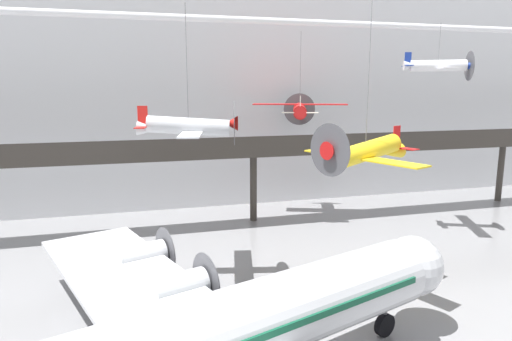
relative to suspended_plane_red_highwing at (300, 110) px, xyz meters
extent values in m
cube|color=silver|center=(-5.11, 7.28, 1.21)|extent=(140.00, 3.00, 24.58)
cube|color=#38332D|center=(-5.11, -1.69, -3.75)|extent=(110.00, 3.20, 0.90)
cube|color=#38332D|center=(-5.11, -3.23, -2.75)|extent=(110.00, 0.12, 1.10)
cylinder|color=#38332D|center=(-5.11, -0.73, -7.64)|extent=(0.70, 0.70, 6.88)
cylinder|color=#38332D|center=(25.14, -0.73, -7.64)|extent=(0.70, 0.70, 6.88)
cylinder|color=silver|center=(-5.11, -3.15, 8.18)|extent=(120.00, 0.60, 0.60)
sphere|color=silver|center=(-1.84, -23.05, -7.49)|extent=(3.38, 3.38, 3.38)
cube|color=#0F4C33|center=(-15.13, -27.70, -7.15)|extent=(23.73, 11.20, 0.31)
cube|color=silver|center=(-17.56, -18.02, -8.27)|extent=(11.06, 17.49, 0.28)
cylinder|color=silver|center=(-14.68, -20.84, -8.22)|extent=(3.37, 2.55, 1.65)
cylinder|color=#4C4C51|center=(-13.13, -20.30, -8.22)|extent=(1.09, 2.99, 3.14)
cylinder|color=silver|center=(-16.52, -15.56, -8.22)|extent=(3.37, 2.55, 1.65)
cylinder|color=#4C4C51|center=(-14.97, -15.02, -8.22)|extent=(1.09, 2.99, 3.14)
cylinder|color=#4C4C51|center=(-3.84, -23.76, -9.82)|extent=(0.20, 0.20, 1.21)
cylinder|color=black|center=(-3.84, -23.76, -10.43)|extent=(1.35, 0.79, 1.30)
cylinder|color=red|center=(0.01, 0.01, -0.06)|extent=(3.44, 6.46, 1.40)
cone|color=silver|center=(1.16, 3.16, -0.10)|extent=(1.48, 1.40, 1.19)
cylinder|color=#4C4C51|center=(1.24, 3.38, -0.10)|extent=(3.24, 1.22, 3.44)
cone|color=red|center=(-1.06, -2.91, -0.03)|extent=(1.65, 2.01, 1.14)
cube|color=red|center=(0.14, 0.38, 0.57)|extent=(9.60, 4.78, 0.10)
cube|color=silver|center=(-1.20, -3.27, 0.73)|extent=(0.32, 0.75, 1.59)
cube|color=silver|center=(-1.20, -3.27, -0.06)|extent=(3.50, 1.91, 0.06)
cylinder|color=slate|center=(0.01, 0.01, 4.19)|extent=(0.04, 0.04, 7.17)
cylinder|color=silver|center=(9.89, -8.28, 4.21)|extent=(4.82, 2.71, 1.04)
cone|color=navy|center=(12.21, -9.22, 4.19)|extent=(1.07, 1.12, 0.89)
cylinder|color=#4C4C51|center=(12.38, -9.29, 4.19)|extent=(1.00, 2.41, 2.58)
cone|color=silver|center=(7.72, -7.41, 4.24)|extent=(1.51, 1.26, 0.86)
cube|color=silver|center=(10.16, -8.39, 3.92)|extent=(3.78, 7.15, 0.10)
cube|color=navy|center=(7.45, -7.30, 4.81)|extent=(0.56, 0.27, 1.19)
cube|color=navy|center=(7.45, -7.30, 4.21)|extent=(1.50, 2.61, 0.06)
cylinder|color=slate|center=(9.89, -8.28, 6.30)|extent=(0.04, 0.04, 3.17)
cylinder|color=yellow|center=(-2.29, -17.98, -1.68)|extent=(6.06, 3.45, 1.90)
cone|color=red|center=(-5.17, -19.17, -1.32)|extent=(1.33, 1.40, 1.11)
cylinder|color=#4C4C51|center=(-5.37, -19.25, -1.30)|extent=(1.26, 2.98, 3.20)
cone|color=yellow|center=(0.39, -16.87, -2.01)|extent=(1.97, 1.62, 1.22)
cube|color=yellow|center=(-2.62, -18.11, -2.05)|extent=(4.77, 8.86, 0.10)
cube|color=red|center=(0.73, -16.73, -0.94)|extent=(0.69, 0.33, 1.48)
cube|color=red|center=(0.73, -16.73, -1.68)|extent=(1.89, 3.24, 0.06)
cylinder|color=slate|center=(-2.29, -17.98, 3.31)|extent=(0.04, 0.04, 8.76)
cylinder|color=silver|center=(-12.98, -13.02, -0.23)|extent=(5.71, 2.32, 1.48)
cone|color=red|center=(-10.14, -13.64, -0.05)|extent=(1.12, 1.21, 1.03)
cylinder|color=#4C4C51|center=(-9.94, -13.68, -0.04)|extent=(0.68, 2.93, 2.99)
cone|color=silver|center=(-15.62, -12.44, -0.39)|extent=(1.71, 1.28, 1.06)
cube|color=silver|center=(-12.65, -13.09, -0.57)|extent=(3.11, 8.47, 0.10)
cube|color=red|center=(-15.95, -12.37, 0.46)|extent=(0.67, 0.20, 1.38)
cube|color=red|center=(-15.95, -12.37, -0.23)|extent=(1.30, 3.06, 0.06)
cylinder|color=slate|center=(-12.98, -13.02, 4.06)|extent=(0.04, 0.04, 7.41)
camera|label=1|loc=(-16.75, -44.07, 2.52)|focal=32.00mm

